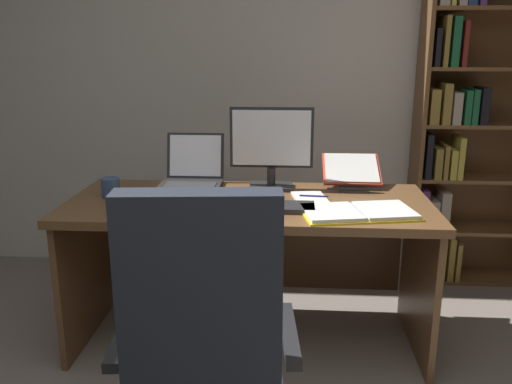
# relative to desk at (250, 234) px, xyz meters

# --- Properties ---
(wall_back) EXTENTS (5.28, 0.12, 2.77)m
(wall_back) POSITION_rel_desk_xyz_m (0.12, 0.97, 0.84)
(wall_back) COLOR beige
(wall_back) RESTS_ON ground
(desk) EXTENTS (1.73, 0.74, 0.74)m
(desk) POSITION_rel_desk_xyz_m (0.00, 0.00, 0.00)
(desk) COLOR brown
(desk) RESTS_ON ground
(bookshelf) EXTENTS (0.78, 0.27, 2.00)m
(bookshelf) POSITION_rel_desk_xyz_m (1.26, 0.77, 0.45)
(bookshelf) COLOR brown
(bookshelf) RESTS_ON ground
(office_chair) EXTENTS (0.64, 0.60, 1.07)m
(office_chair) POSITION_rel_desk_xyz_m (-0.07, -1.00, -0.09)
(office_chair) COLOR #232326
(office_chair) RESTS_ON ground
(monitor) EXTENTS (0.43, 0.16, 0.42)m
(monitor) POSITION_rel_desk_xyz_m (0.10, 0.16, 0.41)
(monitor) COLOR #232326
(monitor) RESTS_ON desk
(laptop) EXTENTS (0.31, 0.32, 0.26)m
(laptop) POSITION_rel_desk_xyz_m (-0.32, 0.17, 0.26)
(laptop) COLOR #232326
(laptop) RESTS_ON desk
(keyboard) EXTENTS (0.42, 0.15, 0.02)m
(keyboard) POSITION_rel_desk_xyz_m (0.10, -0.22, 0.21)
(keyboard) COLOR #232326
(keyboard) RESTS_ON desk
(computer_mouse) EXTENTS (0.06, 0.10, 0.04)m
(computer_mouse) POSITION_rel_desk_xyz_m (-0.20, -0.22, 0.22)
(computer_mouse) COLOR #232326
(computer_mouse) RESTS_ON desk
(reading_stand_with_book) EXTENTS (0.30, 0.30, 0.15)m
(reading_stand_with_book) POSITION_rel_desk_xyz_m (0.52, 0.24, 0.28)
(reading_stand_with_book) COLOR #232326
(reading_stand_with_book) RESTS_ON desk
(open_binder) EXTENTS (0.53, 0.35, 0.02)m
(open_binder) POSITION_rel_desk_xyz_m (0.50, -0.27, 0.21)
(open_binder) COLOR yellow
(open_binder) RESTS_ON desk
(notepad) EXTENTS (0.18, 0.23, 0.01)m
(notepad) POSITION_rel_desk_xyz_m (0.29, -0.03, 0.20)
(notepad) COLOR silver
(notepad) RESTS_ON desk
(pen) EXTENTS (0.14, 0.02, 0.01)m
(pen) POSITION_rel_desk_xyz_m (0.31, -0.03, 0.21)
(pen) COLOR navy
(pen) RESTS_ON notepad
(coffee_mug) EXTENTS (0.09, 0.09, 0.10)m
(coffee_mug) POSITION_rel_desk_xyz_m (-0.68, -0.06, 0.25)
(coffee_mug) COLOR #334C7A
(coffee_mug) RESTS_ON desk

